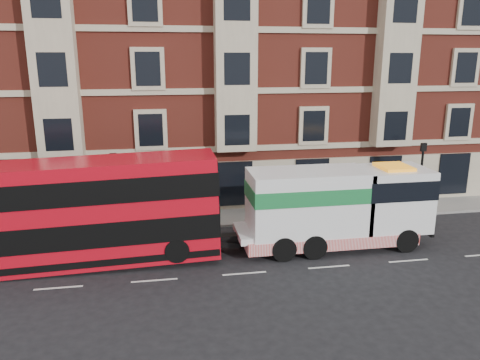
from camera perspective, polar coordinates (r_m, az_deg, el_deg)
The scene contains 8 objects.
ground at distance 21.49m, azimuth 0.53°, elevation -11.33°, with size 120.00×120.00×0.00m, color black.
sidewalk at distance 28.31m, azimuth -2.19°, elevation -4.60°, with size 90.00×3.00×0.15m, color slate.
victorian_terrace at distance 34.23m, azimuth -3.24°, elevation 15.76°, with size 45.00×12.00×20.40m.
lamp_post_west at distance 26.20m, azimuth -14.98°, elevation -0.74°, with size 0.35×0.15×4.35m.
lamp_post_east at distance 30.33m, azimuth 21.20°, elevation 0.83°, with size 0.35×0.15×4.35m.
double_decker_bus at distance 22.64m, azimuth -18.49°, elevation -3.59°, with size 12.22×2.80×4.95m.
tow_truck at distance 24.04m, azimuth 11.35°, elevation -3.19°, with size 9.78×2.89×4.08m.
pedestrian at distance 26.63m, azimuth -15.06°, elevation -4.15°, with size 0.66×0.43×1.80m, color #1C2739.
Camera 1 is at (-3.48, -18.99, 9.44)m, focal length 35.00 mm.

